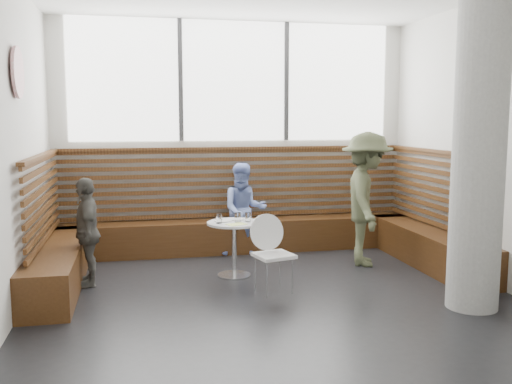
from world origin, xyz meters
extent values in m
cube|color=silver|center=(0.00, 0.00, 1.60)|extent=(5.00, 5.00, 3.20)
cube|color=black|center=(0.00, 0.00, 0.00)|extent=(5.00, 5.00, 0.01)
cube|color=white|center=(0.00, 2.48, 2.38)|extent=(4.50, 0.02, 1.65)
cube|color=#3F3F42|center=(-0.75, 2.46, 2.38)|extent=(0.06, 0.04, 1.65)
cube|color=#3F3F42|center=(0.75, 2.46, 2.38)|extent=(0.06, 0.04, 1.65)
cube|color=#3A210E|center=(0.00, 2.25, 0.23)|extent=(5.00, 0.50, 0.45)
cube|color=#3A210E|center=(-2.25, 1.25, 0.23)|extent=(0.50, 2.50, 0.45)
cube|color=#3A210E|center=(2.25, 1.25, 0.23)|extent=(0.50, 2.50, 0.45)
cube|color=#3E230F|center=(0.00, 2.42, 0.95)|extent=(4.88, 0.08, 0.98)
cube|color=#3E230F|center=(-2.42, 1.25, 0.95)|extent=(0.08, 2.38, 0.98)
cube|color=#3E230F|center=(2.42, 1.25, 0.95)|extent=(0.08, 2.38, 0.98)
cylinder|color=gray|center=(1.85, -0.60, 1.60)|extent=(0.50, 0.50, 3.20)
cylinder|color=white|center=(-2.46, 0.40, 2.30)|extent=(0.03, 0.50, 0.50)
cylinder|color=silver|center=(-0.27, 0.99, 0.01)|extent=(0.40, 0.40, 0.02)
cylinder|color=silver|center=(-0.27, 0.99, 0.33)|extent=(0.06, 0.06, 0.63)
cylinder|color=#B7B7BA|center=(-0.27, 0.99, 0.64)|extent=(0.64, 0.64, 0.03)
cube|color=white|center=(0.04, 0.27, 0.41)|extent=(0.38, 0.36, 0.04)
cylinder|color=white|center=(0.04, 0.43, 0.63)|extent=(0.40, 0.09, 0.40)
cylinder|color=silver|center=(-0.11, 0.14, 0.19)|extent=(0.02, 0.02, 0.39)
cylinder|color=silver|center=(0.19, 0.14, 0.19)|extent=(0.02, 0.02, 0.39)
cylinder|color=silver|center=(-0.11, 0.41, 0.19)|extent=(0.02, 0.02, 0.39)
cylinder|color=silver|center=(0.19, 0.41, 0.19)|extent=(0.02, 0.02, 0.39)
imported|color=#4C5236|center=(1.47, 1.19, 0.85)|extent=(0.95, 1.24, 1.70)
imported|color=#7E94DB|center=(0.04, 1.96, 0.63)|extent=(0.64, 0.51, 1.27)
imported|color=#4E4C47|center=(-1.93, 0.98, 0.61)|extent=(0.37, 0.74, 1.22)
cylinder|color=white|center=(-0.39, 1.06, 0.66)|extent=(0.21, 0.21, 0.01)
cylinder|color=white|center=(-0.21, 1.13, 0.66)|extent=(0.19, 0.19, 0.01)
cylinder|color=white|center=(-0.45, 0.94, 0.71)|extent=(0.07, 0.07, 0.11)
cylinder|color=white|center=(-0.23, 0.97, 0.71)|extent=(0.07, 0.07, 0.11)
cylinder|color=white|center=(-0.10, 0.98, 0.71)|extent=(0.07, 0.07, 0.11)
cube|color=#A5C64C|center=(-0.27, 0.83, 0.66)|extent=(0.26, 0.22, 0.00)
camera|label=1|loc=(-1.37, -5.51, 1.87)|focal=40.00mm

